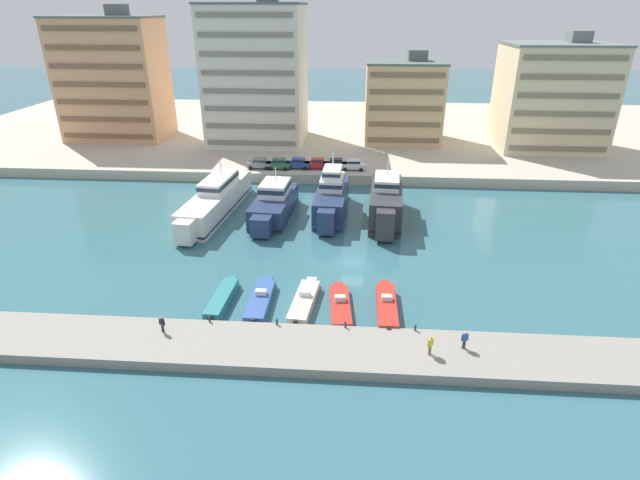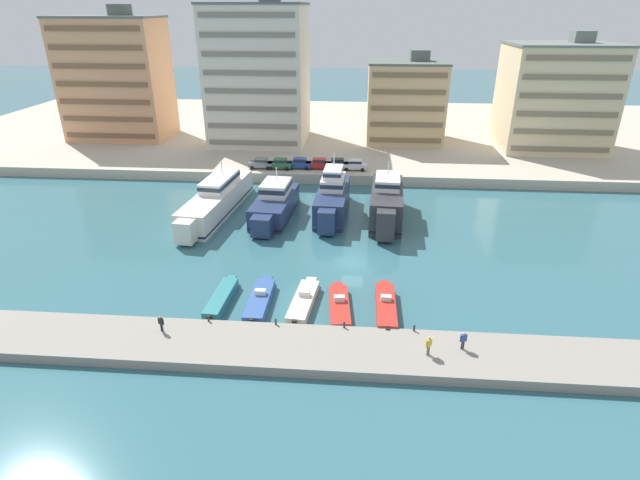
{
  "view_description": "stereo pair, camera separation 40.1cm",
  "coord_description": "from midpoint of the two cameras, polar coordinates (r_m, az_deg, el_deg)",
  "views": [
    {
      "loc": [
        -0.0,
        -50.74,
        26.46
      ],
      "look_at": [
        -3.74,
        0.33,
        2.5
      ],
      "focal_mm": 28.0,
      "sensor_mm": 36.0,
      "label": 1
    },
    {
      "loc": [
        0.39,
        -50.71,
        26.46
      ],
      "look_at": [
        -3.74,
        0.33,
        2.5
      ],
      "focal_mm": 28.0,
      "sensor_mm": 36.0,
      "label": 2
    }
  ],
  "objects": [
    {
      "name": "bollard_east",
      "position": [
        44.75,
        10.97,
        -9.82
      ],
      "size": [
        0.2,
        0.2,
        0.61
      ],
      "color": "#2D2D33",
      "rests_on": "pier_dock"
    },
    {
      "name": "yacht_charcoal_center_left",
      "position": [
        68.19,
        7.77,
        4.23
      ],
      "size": [
        4.89,
        16.05,
        7.62
      ],
      "color": "#333338",
      "rests_on": "ground"
    },
    {
      "name": "car_blue_mid_left",
      "position": [
        85.16,
        -2.22,
        8.8
      ],
      "size": [
        4.16,
        2.05,
        1.8
      ],
      "color": "#28428E",
      "rests_on": "quay_promenade"
    },
    {
      "name": "quay_promenade",
      "position": [
        115.78,
        4.53,
        12.21
      ],
      "size": [
        180.0,
        70.0,
        1.64
      ],
      "primitive_type": "cube",
      "color": "#BCB29E",
      "rests_on": "ground"
    },
    {
      "name": "car_black_center",
      "position": [
        84.76,
        2.09,
        8.72
      ],
      "size": [
        4.17,
        2.06,
        1.8
      ],
      "color": "black",
      "rests_on": "quay_promenade"
    },
    {
      "name": "bollard_west",
      "position": [
        46.22,
        -12.39,
        -8.72
      ],
      "size": [
        0.2,
        0.2,
        0.61
      ],
      "color": "#2D2D33",
      "rests_on": "pier_dock"
    },
    {
      "name": "yacht_ivory_far_left",
      "position": [
        71.61,
        -11.56,
        4.56
      ],
      "size": [
        6.07,
        22.75,
        6.62
      ],
      "color": "silver",
      "rests_on": "ground"
    },
    {
      "name": "ground_plane",
      "position": [
        57.21,
        3.92,
        -2.54
      ],
      "size": [
        400.0,
        400.0,
        0.0
      ],
      "primitive_type": "plane",
      "color": "#336670"
    },
    {
      "name": "bollard_west_mid",
      "position": [
        44.92,
        -4.83,
        -9.24
      ],
      "size": [
        0.2,
        0.2,
        0.61
      ],
      "color": "#2D2D33",
      "rests_on": "pier_dock"
    },
    {
      "name": "motorboat_cream_mid_left",
      "position": [
        48.93,
        -1.66,
        -7.0
      ],
      "size": [
        2.6,
        8.37,
        1.45
      ],
      "color": "beige",
      "rests_on": "ground"
    },
    {
      "name": "apartment_block_left",
      "position": [
        102.87,
        -6.9,
        18.23
      ],
      "size": [
        18.64,
        17.22,
        27.61
      ],
      "color": "silver",
      "rests_on": "quay_promenade"
    },
    {
      "name": "yacht_navy_mid_left",
      "position": [
        69.54,
        1.57,
        4.79
      ],
      "size": [
        4.54,
        15.77,
        8.2
      ],
      "color": "navy",
      "rests_on": "ground"
    },
    {
      "name": "motorboat_blue_left",
      "position": [
        49.47,
        -6.65,
        -6.81
      ],
      "size": [
        1.94,
        8.36,
        1.41
      ],
      "color": "#33569E",
      "rests_on": "ground"
    },
    {
      "name": "car_white_center_right",
      "position": [
        84.45,
        4.14,
        8.61
      ],
      "size": [
        4.11,
        1.95,
        1.8
      ],
      "color": "white",
      "rests_on": "quay_promenade"
    },
    {
      "name": "motorboat_teal_far_left",
      "position": [
        50.21,
        -10.95,
        -6.56
      ],
      "size": [
        1.9,
        7.85,
        1.02
      ],
      "color": "teal",
      "rests_on": "ground"
    },
    {
      "name": "car_red_center_left",
      "position": [
        84.94,
        -0.02,
        8.77
      ],
      "size": [
        4.14,
        2.01,
        1.8
      ],
      "color": "red",
      "rests_on": "quay_promenade"
    },
    {
      "name": "pedestrian_mid_deck",
      "position": [
        45.65,
        -17.47,
        -8.96
      ],
      "size": [
        0.58,
        0.32,
        1.55
      ],
      "color": "#282D3D",
      "rests_on": "pier_dock"
    },
    {
      "name": "yacht_navy_left",
      "position": [
        69.15,
        -5.07,
        4.12
      ],
      "size": [
        5.45,
        15.48,
        6.47
      ],
      "color": "navy",
      "rests_on": "ground"
    },
    {
      "name": "motorboat_red_center",
      "position": [
        48.38,
        7.77,
        -7.57
      ],
      "size": [
        1.84,
        8.64,
        1.54
      ],
      "color": "red",
      "rests_on": "ground"
    },
    {
      "name": "apartment_block_far_left",
      "position": [
        113.22,
        -22.18,
        16.7
      ],
      "size": [
        20.0,
        12.74,
        25.35
      ],
      "color": "tan",
      "rests_on": "quay_promenade"
    },
    {
      "name": "bollard_east_mid",
      "position": [
        44.42,
        3.05,
        -9.62
      ],
      "size": [
        0.2,
        0.2,
        0.61
      ],
      "color": "#2D2D33",
      "rests_on": "pier_dock"
    },
    {
      "name": "pedestrian_far_side",
      "position": [
        41.85,
        12.61,
        -11.53
      ],
      "size": [
        0.52,
        0.51,
        1.77
      ],
      "color": "#7A6B56",
      "rests_on": "pier_dock"
    },
    {
      "name": "pier_dock",
      "position": [
        42.59,
        3.49,
        -12.64
      ],
      "size": [
        120.0,
        6.12,
        0.88
      ],
      "primitive_type": "cube",
      "color": "gray",
      "rests_on": "ground"
    },
    {
      "name": "apartment_block_mid_left",
      "position": [
        104.58,
        9.82,
        15.36
      ],
      "size": [
        15.13,
        13.23,
        17.44
      ],
      "color": "#E0BC84",
      "rests_on": "quay_promenade"
    },
    {
      "name": "car_grey_far_left",
      "position": [
        85.69,
        -6.63,
        8.75
      ],
      "size": [
        4.13,
        1.97,
        1.8
      ],
      "color": "slate",
      "rests_on": "quay_promenade"
    },
    {
      "name": "apartment_block_center_left",
      "position": [
        106.54,
        25.34,
        14.56
      ],
      "size": [
        19.04,
        15.04,
        21.05
      ],
      "color": "beige",
      "rests_on": "quay_promenade"
    },
    {
      "name": "pedestrian_near_edge",
      "position": [
        43.21,
        16.34,
        -10.81
      ],
      "size": [
        0.62,
        0.34,
        1.65
      ],
      "color": "#282D3D",
      "rests_on": "pier_dock"
    },
    {
      "name": "motorboat_red_center_left",
      "position": [
        48.47,
        2.47,
        -7.49
      ],
      "size": [
        2.46,
        8.08,
        1.26
      ],
      "color": "red",
      "rests_on": "ground"
    },
    {
      "name": "car_green_left",
      "position": [
        85.09,
        -4.47,
        8.73
      ],
      "size": [
        4.15,
        2.01,
        1.8
      ],
      "color": "#2D6642",
      "rests_on": "quay_promenade"
    }
  ]
}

